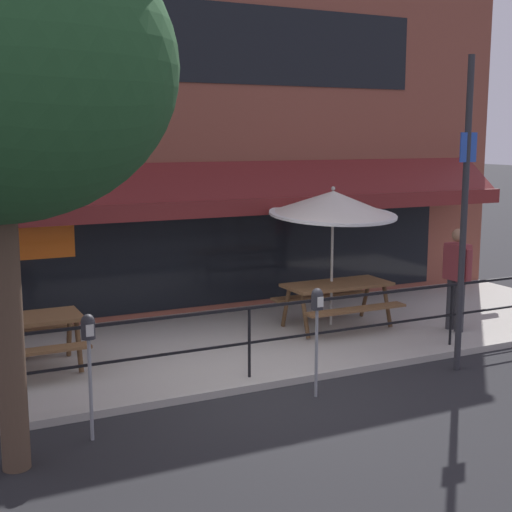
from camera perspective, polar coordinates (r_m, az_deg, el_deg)
ground_plane at (r=9.49m, az=0.26°, el=-10.75°), size 120.00×120.00×0.00m
patio_deck at (r=11.21m, az=-4.30°, el=-7.30°), size 15.00×4.00×0.10m
restaurant_building at (r=12.83m, az=-8.23°, el=10.36°), size 15.00×1.60×7.04m
patio_railing at (r=9.50m, az=-0.54°, el=-5.66°), size 13.84×0.04×0.97m
picnic_table_left at (r=10.23m, az=-18.83°, el=-5.62°), size 1.80×1.42×0.76m
picnic_table_centre at (r=12.05m, az=6.50°, el=-2.91°), size 1.80×1.42×0.76m
patio_umbrella_centre at (r=11.98m, az=6.17°, el=4.16°), size 2.14×2.14×2.38m
pedestrian_walking at (r=12.19m, az=15.76°, el=-1.38°), size 0.26×0.62×1.71m
parking_meter_near at (r=7.89m, az=-13.25°, el=-6.47°), size 0.15×0.16×1.42m
parking_meter_far at (r=8.99m, az=4.90°, el=-4.28°), size 0.15×0.16×1.42m
street_sign_pole at (r=10.25m, az=16.32°, el=3.28°), size 0.28×0.09×4.37m
street_tree_curbside at (r=7.12m, az=-19.50°, el=15.68°), size 3.44×3.10×5.91m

